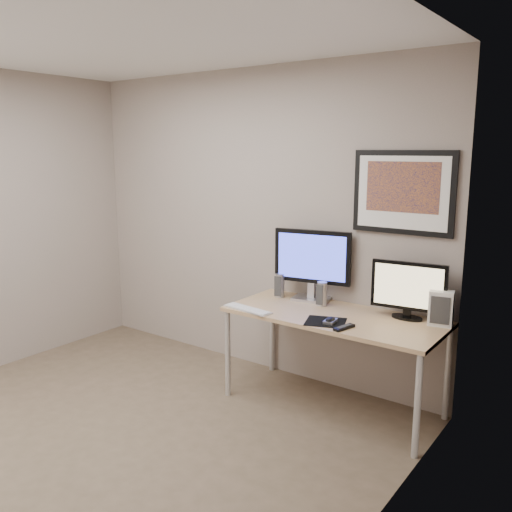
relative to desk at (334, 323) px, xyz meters
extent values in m
plane|color=brown|center=(-1.00, -1.35, -0.66)|extent=(3.60, 3.60, 0.00)
plane|color=white|center=(-1.00, -1.35, 1.94)|extent=(3.60, 3.60, 0.00)
plane|color=gray|center=(-1.00, 0.35, 0.64)|extent=(3.60, 0.00, 3.60)
plane|color=gray|center=(0.80, -1.35, 0.64)|extent=(0.00, 3.40, 3.40)
cube|color=#978049|center=(0.00, 0.00, 0.05)|extent=(1.60, 0.70, 0.03)
cylinder|color=silver|center=(-0.76, -0.31, -0.31)|extent=(0.04, 0.04, 0.70)
cylinder|color=silver|center=(-0.76, 0.31, -0.31)|extent=(0.04, 0.04, 0.70)
cylinder|color=silver|center=(0.76, -0.31, -0.31)|extent=(0.04, 0.04, 0.70)
cylinder|color=silver|center=(0.76, 0.31, -0.31)|extent=(0.04, 0.04, 0.70)
cube|color=black|center=(0.35, 0.33, 0.96)|extent=(0.75, 0.03, 0.60)
cube|color=white|center=(0.35, 0.32, 0.96)|extent=(0.67, 0.00, 0.52)
cube|color=orange|center=(0.35, 0.31, 1.00)|extent=(0.54, 0.00, 0.36)
cube|color=#B5B5BA|center=(-0.33, 0.24, 0.08)|extent=(0.32, 0.25, 0.02)
cube|color=#B5B5BA|center=(-0.33, 0.24, 0.15)|extent=(0.06, 0.05, 0.12)
cube|color=black|center=(-0.33, 0.24, 0.42)|extent=(0.62, 0.16, 0.42)
cube|color=#303CC5|center=(-0.33, 0.22, 0.42)|extent=(0.55, 0.11, 0.36)
cube|color=black|center=(0.47, 0.21, 0.07)|extent=(0.24, 0.15, 0.02)
cube|color=black|center=(0.47, 0.21, 0.11)|extent=(0.06, 0.05, 0.05)
cube|color=black|center=(0.47, 0.21, 0.31)|extent=(0.53, 0.09, 0.35)
cube|color=#CDB583|center=(0.47, 0.20, 0.31)|extent=(0.48, 0.06, 0.30)
cylinder|color=#B5B5BA|center=(-0.59, 0.17, 0.16)|extent=(0.09, 0.09, 0.20)
cylinder|color=#B5B5BA|center=(-0.18, 0.15, 0.16)|extent=(0.08, 0.08, 0.19)
cube|color=silver|center=(-0.58, -0.28, 0.07)|extent=(0.43, 0.16, 0.01)
cube|color=black|center=(0.04, -0.19, 0.07)|extent=(0.34, 0.32, 0.00)
ellipsoid|color=black|center=(0.08, -0.20, 0.09)|extent=(0.08, 0.12, 0.04)
cube|color=black|center=(0.21, -0.25, 0.08)|extent=(0.09, 0.18, 0.02)
cube|color=silver|center=(0.71, 0.21, 0.19)|extent=(0.18, 0.15, 0.24)
camera|label=1|loc=(1.78, -3.44, 1.26)|focal=38.00mm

